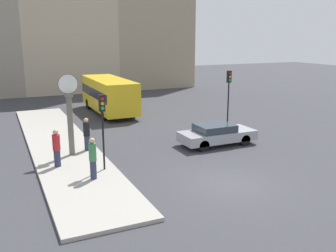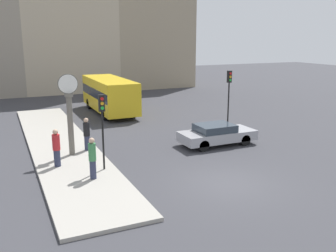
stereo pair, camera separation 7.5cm
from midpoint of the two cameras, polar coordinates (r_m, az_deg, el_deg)
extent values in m
plane|color=#38383D|center=(16.63, 9.03, -8.58)|extent=(120.00, 120.00, 0.00)
cube|color=#A39E93|center=(22.86, -16.24, -2.62)|extent=(3.48, 22.16, 0.15)
cube|color=#B7A88E|center=(44.68, -15.30, 17.72)|extent=(10.25, 5.00, 19.72)
cube|color=gray|center=(47.35, -2.70, 14.61)|extent=(9.74, 5.00, 14.30)
cube|color=#9E9EA3|center=(22.09, 7.39, -1.45)|extent=(4.47, 1.87, 0.56)
cube|color=#2D3842|center=(21.88, 7.03, -0.27)|extent=(2.14, 1.69, 0.42)
cylinder|color=black|center=(23.55, 9.16, -1.15)|extent=(0.64, 0.22, 0.64)
cylinder|color=black|center=(22.25, 11.53, -2.12)|extent=(0.64, 0.22, 0.64)
cylinder|color=black|center=(22.16, 3.20, -1.92)|extent=(0.64, 0.22, 0.64)
cylinder|color=black|center=(20.78, 5.34, -3.02)|extent=(0.64, 0.22, 0.64)
cube|color=gold|center=(31.30, -9.08, 4.85)|extent=(2.57, 8.25, 2.48)
cube|color=#1E232D|center=(31.27, -9.09, 5.14)|extent=(2.60, 8.09, 0.74)
cylinder|color=black|center=(34.22, -8.35, 3.66)|extent=(0.28, 0.90, 0.90)
cylinder|color=black|center=(33.65, -12.09, 3.34)|extent=(0.28, 0.90, 0.90)
cylinder|color=black|center=(29.43, -5.48, 2.15)|extent=(0.28, 0.90, 0.90)
cylinder|color=black|center=(28.77, -9.78, 1.75)|extent=(0.28, 0.90, 0.90)
cylinder|color=black|center=(17.47, -9.95, -2.23)|extent=(0.09, 0.09, 2.76)
cube|color=black|center=(17.08, -10.18, 3.45)|extent=(0.26, 0.20, 0.76)
cylinder|color=red|center=(16.93, -10.11, 4.09)|extent=(0.15, 0.04, 0.15)
cylinder|color=orange|center=(16.97, -10.08, 3.39)|extent=(0.15, 0.04, 0.15)
cylinder|color=green|center=(17.00, -10.05, 2.70)|extent=(0.15, 0.04, 0.15)
cylinder|color=black|center=(24.68, 9.03, 2.72)|extent=(0.09, 0.09, 3.33)
cube|color=black|center=(24.39, 9.21, 7.44)|extent=(0.26, 0.20, 0.76)
cylinder|color=red|center=(24.27, 9.38, 7.90)|extent=(0.15, 0.04, 0.15)
cylinder|color=orange|center=(24.29, 9.37, 7.41)|extent=(0.15, 0.04, 0.15)
cylinder|color=green|center=(24.31, 9.35, 6.92)|extent=(0.15, 0.04, 0.15)
cylinder|color=#666056|center=(20.00, -14.74, -0.01)|extent=(0.29, 0.29, 3.07)
cube|color=#666056|center=(19.70, -15.02, 4.58)|extent=(0.38, 0.38, 0.18)
cylinder|color=#666056|center=(19.63, -15.12, 6.20)|extent=(1.03, 0.04, 1.03)
cylinder|color=white|center=(19.63, -15.12, 6.20)|extent=(0.95, 0.06, 0.95)
cylinder|color=#2D334C|center=(20.87, -12.32, -2.54)|extent=(0.29, 0.29, 0.80)
cylinder|color=black|center=(20.68, -12.43, -0.49)|extent=(0.35, 0.35, 0.74)
sphere|color=tan|center=(20.57, -12.50, 0.86)|extent=(0.25, 0.25, 0.25)
cylinder|color=#2D334C|center=(16.68, -11.43, -6.54)|extent=(0.28, 0.28, 0.83)
cylinder|color=#387A47|center=(16.43, -11.56, -3.92)|extent=(0.32, 0.32, 0.77)
sphere|color=tan|center=(16.29, -11.65, -2.21)|extent=(0.25, 0.25, 0.25)
cylinder|color=#2D334C|center=(18.64, -16.62, -4.72)|extent=(0.31, 0.31, 0.81)
cylinder|color=red|center=(18.42, -16.78, -2.40)|extent=(0.36, 0.36, 0.76)
sphere|color=tan|center=(18.29, -16.89, -0.88)|extent=(0.26, 0.26, 0.26)
camera|label=1|loc=(0.04, -90.11, -0.03)|focal=40.00mm
camera|label=2|loc=(0.04, 89.89, 0.03)|focal=40.00mm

